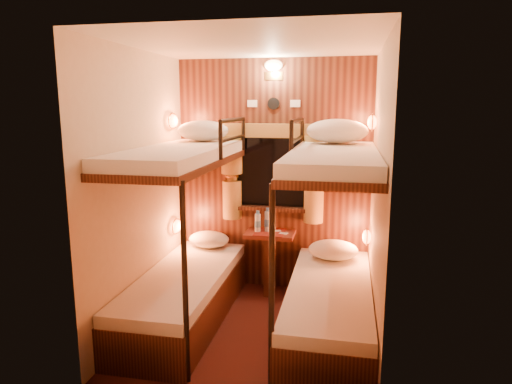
% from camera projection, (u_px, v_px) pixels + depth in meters
% --- Properties ---
extents(floor, '(2.10, 2.10, 0.00)m').
position_uv_depth(floor, '(253.00, 330.00, 3.99)').
color(floor, '#34110E').
rests_on(floor, ground).
extents(ceiling, '(2.10, 2.10, 0.00)m').
position_uv_depth(ceiling, '(253.00, 44.00, 3.54)').
color(ceiling, silver).
rests_on(ceiling, wall_back).
extents(wall_back, '(2.40, 0.00, 2.40)m').
position_uv_depth(wall_back, '(274.00, 176.00, 4.77)').
color(wall_back, '#C6B293').
rests_on(wall_back, floor).
extents(wall_front, '(2.40, 0.00, 2.40)m').
position_uv_depth(wall_front, '(217.00, 229.00, 2.75)').
color(wall_front, '#C6B293').
rests_on(wall_front, floor).
extents(wall_left, '(0.00, 2.40, 2.40)m').
position_uv_depth(wall_left, '(140.00, 191.00, 3.96)').
color(wall_left, '#C6B293').
rests_on(wall_left, floor).
extents(wall_right, '(0.00, 2.40, 2.40)m').
position_uv_depth(wall_right, '(378.00, 200.00, 3.57)').
color(wall_right, '#C6B293').
rests_on(wall_right, floor).
extents(back_panel, '(2.00, 0.03, 2.40)m').
position_uv_depth(back_panel, '(273.00, 177.00, 4.76)').
color(back_panel, black).
rests_on(back_panel, floor).
extents(bunk_left, '(0.72, 1.90, 1.82)m').
position_uv_depth(bunk_left, '(184.00, 261.00, 4.08)').
color(bunk_left, black).
rests_on(bunk_left, floor).
extents(bunk_right, '(0.72, 1.90, 1.82)m').
position_uv_depth(bunk_right, '(330.00, 272.00, 3.82)').
color(bunk_right, black).
rests_on(bunk_right, floor).
extents(window, '(1.00, 0.12, 0.79)m').
position_uv_depth(window, '(273.00, 179.00, 4.73)').
color(window, black).
rests_on(window, back_panel).
extents(curtains, '(1.10, 0.22, 1.00)m').
position_uv_depth(curtains, '(272.00, 171.00, 4.69)').
color(curtains, olive).
rests_on(curtains, back_panel).
extents(back_fixtures, '(0.54, 0.09, 0.48)m').
position_uv_depth(back_fixtures, '(273.00, 73.00, 4.53)').
color(back_fixtures, black).
rests_on(back_fixtures, back_panel).
extents(reading_lamps, '(2.00, 0.20, 1.25)m').
position_uv_depth(reading_lamps, '(268.00, 178.00, 4.43)').
color(reading_lamps, orange).
rests_on(reading_lamps, wall_left).
extents(table, '(0.50, 0.34, 0.66)m').
position_uv_depth(table, '(270.00, 254.00, 4.73)').
color(table, '#5F2415').
rests_on(table, floor).
extents(bottle_left, '(0.06, 0.06, 0.22)m').
position_uv_depth(bottle_left, '(258.00, 223.00, 4.68)').
color(bottle_left, '#99BFE5').
rests_on(bottle_left, table).
extents(bottle_right, '(0.07, 0.07, 0.25)m').
position_uv_depth(bottle_right, '(268.00, 221.00, 4.69)').
color(bottle_right, '#99BFE5').
rests_on(bottle_right, table).
extents(sachet_a, '(0.11, 0.10, 0.01)m').
position_uv_depth(sachet_a, '(276.00, 231.00, 4.72)').
color(sachet_a, silver).
rests_on(sachet_a, table).
extents(sachet_b, '(0.09, 0.08, 0.01)m').
position_uv_depth(sachet_b, '(283.00, 233.00, 4.62)').
color(sachet_b, silver).
rests_on(sachet_b, table).
extents(pillow_lower_left, '(0.43, 0.31, 0.17)m').
position_uv_depth(pillow_lower_left, '(209.00, 239.00, 4.81)').
color(pillow_lower_left, silver).
rests_on(pillow_lower_left, bunk_left).
extents(pillow_lower_right, '(0.48, 0.34, 0.19)m').
position_uv_depth(pillow_lower_right, '(333.00, 250.00, 4.43)').
color(pillow_lower_right, silver).
rests_on(pillow_lower_right, bunk_right).
extents(pillow_upper_left, '(0.51, 0.36, 0.20)m').
position_uv_depth(pillow_upper_left, '(203.00, 131.00, 4.48)').
color(pillow_upper_left, silver).
rests_on(pillow_upper_left, bunk_left).
extents(pillow_upper_right, '(0.57, 0.40, 0.22)m').
position_uv_depth(pillow_upper_right, '(337.00, 131.00, 4.20)').
color(pillow_upper_right, silver).
rests_on(pillow_upper_right, bunk_right).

